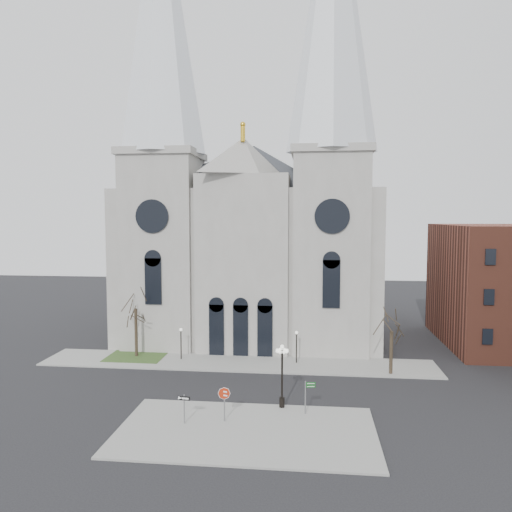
# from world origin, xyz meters

# --- Properties ---
(ground) EXTENTS (160.00, 160.00, 0.00)m
(ground) POSITION_xyz_m (0.00, 0.00, 0.00)
(ground) COLOR black
(ground) RESTS_ON ground
(sidewalk_near) EXTENTS (18.00, 10.00, 0.14)m
(sidewalk_near) POSITION_xyz_m (3.00, -5.00, 0.07)
(sidewalk_near) COLOR gray
(sidewalk_near) RESTS_ON ground
(sidewalk_far) EXTENTS (40.00, 6.00, 0.14)m
(sidewalk_far) POSITION_xyz_m (0.00, 11.00, 0.07)
(sidewalk_far) COLOR gray
(sidewalk_far) RESTS_ON ground
(grass_patch) EXTENTS (6.00, 5.00, 0.18)m
(grass_patch) POSITION_xyz_m (-11.00, 12.00, 0.09)
(grass_patch) COLOR #2E4C20
(grass_patch) RESTS_ON ground
(cathedral) EXTENTS (33.00, 26.66, 54.00)m
(cathedral) POSITION_xyz_m (0.00, 22.86, 18.48)
(cathedral) COLOR gray
(cathedral) RESTS_ON ground
(bg_building_brick) EXTENTS (14.00, 18.00, 14.00)m
(bg_building_brick) POSITION_xyz_m (30.00, 22.00, 7.00)
(bg_building_brick) COLOR brown
(bg_building_brick) RESTS_ON ground
(tree_left) EXTENTS (3.20, 3.20, 7.50)m
(tree_left) POSITION_xyz_m (-11.00, 12.00, 5.58)
(tree_left) COLOR black
(tree_left) RESTS_ON ground
(tree_right) EXTENTS (3.20, 3.20, 6.00)m
(tree_right) POSITION_xyz_m (15.00, 9.00, 4.47)
(tree_right) COLOR black
(tree_right) RESTS_ON ground
(ped_lamp_left) EXTENTS (0.32, 0.32, 3.26)m
(ped_lamp_left) POSITION_xyz_m (-6.00, 11.50, 2.33)
(ped_lamp_left) COLOR black
(ped_lamp_left) RESTS_ON sidewalk_far
(ped_lamp_right) EXTENTS (0.32, 0.32, 3.26)m
(ped_lamp_right) POSITION_xyz_m (6.00, 11.50, 2.33)
(ped_lamp_right) COLOR black
(ped_lamp_right) RESTS_ON sidewalk_far
(stop_sign) EXTENTS (0.89, 0.26, 2.53)m
(stop_sign) POSITION_xyz_m (1.23, -3.62, 1.94)
(stop_sign) COLOR slate
(stop_sign) RESTS_ON sidewalk_near
(globe_lamp) EXTENTS (1.41, 1.41, 4.96)m
(globe_lamp) POSITION_xyz_m (5.23, -0.50, 3.26)
(globe_lamp) COLOR black
(globe_lamp) RESTS_ON sidewalk_near
(one_way_sign) EXTENTS (0.92, 0.14, 2.11)m
(one_way_sign) POSITION_xyz_m (-1.57, -4.32, 1.57)
(one_way_sign) COLOR slate
(one_way_sign) RESTS_ON sidewalk_near
(street_name_sign) EXTENTS (0.80, 0.18, 2.51)m
(street_name_sign) POSITION_xyz_m (7.14, -1.59, 1.60)
(street_name_sign) COLOR slate
(street_name_sign) RESTS_ON sidewalk_near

